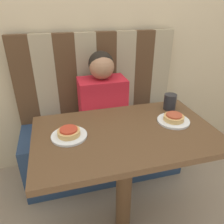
% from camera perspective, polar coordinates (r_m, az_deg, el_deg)
% --- Properties ---
extents(ground_plane, '(12.00, 12.00, 0.00)m').
position_cam_1_polar(ground_plane, '(1.72, 2.79, -27.11)').
color(ground_plane, gray).
extents(wall_back, '(7.00, 0.05, 2.60)m').
position_cam_1_polar(wall_back, '(1.84, -5.13, 24.20)').
color(wall_back, '#C6B28E').
rests_on(wall_back, ground_plane).
extents(booth_seat, '(1.30, 0.47, 0.48)m').
position_cam_1_polar(booth_seat, '(1.94, -2.24, -9.47)').
color(booth_seat, navy).
rests_on(booth_seat, ground_plane).
extents(booth_backrest, '(1.30, 0.06, 0.70)m').
position_cam_1_polar(booth_backrest, '(1.84, -4.02, 9.24)').
color(booth_backrest, '#4C331E').
rests_on(booth_backrest, booth_seat).
extents(dining_table, '(0.98, 0.60, 0.76)m').
position_cam_1_polar(dining_table, '(1.25, 3.46, -9.60)').
color(dining_table, brown).
rests_on(dining_table, ground_plane).
extents(person, '(0.36, 0.22, 0.60)m').
position_cam_1_polar(person, '(1.68, -2.58, 5.02)').
color(person, red).
rests_on(person, booth_seat).
extents(plate_left, '(0.19, 0.19, 0.01)m').
position_cam_1_polar(plate_left, '(1.16, -11.11, -6.12)').
color(plate_left, white).
rests_on(plate_left, dining_table).
extents(plate_right, '(0.19, 0.19, 0.01)m').
position_cam_1_polar(plate_right, '(1.32, 15.72, -2.24)').
color(plate_right, white).
rests_on(plate_right, dining_table).
extents(pizza_left, '(0.12, 0.12, 0.04)m').
position_cam_1_polar(pizza_left, '(1.14, -11.22, -5.15)').
color(pizza_left, tan).
rests_on(pizza_left, plate_left).
extents(pizza_right, '(0.12, 0.12, 0.04)m').
position_cam_1_polar(pizza_right, '(1.31, 15.84, -1.36)').
color(pizza_right, tan).
rests_on(pizza_right, plate_right).
extents(drinking_cup, '(0.08, 0.08, 0.10)m').
position_cam_1_polar(drinking_cup, '(1.45, 14.89, 2.61)').
color(drinking_cup, '#232328').
rests_on(drinking_cup, dining_table).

